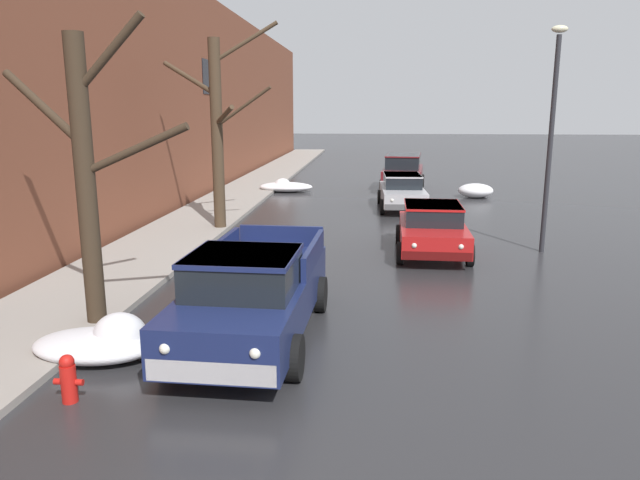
{
  "coord_description": "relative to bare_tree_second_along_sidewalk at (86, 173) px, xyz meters",
  "views": [
    {
      "loc": [
        0.22,
        -1.08,
        4.05
      ],
      "look_at": [
        -0.95,
        11.86,
        1.17
      ],
      "focal_mm": 33.2,
      "sensor_mm": 36.0,
      "label": 1
    }
  ],
  "objects": [
    {
      "name": "pickup_truck_darkblue_approaching_near_lane",
      "position": [
        3.08,
        -0.42,
        -2.04
      ],
      "size": [
        2.32,
        5.4,
        1.76
      ],
      "color": "navy",
      "rests_on": "ground"
    },
    {
      "name": "snow_bank_along_left_kerb",
      "position": [
        9.93,
        17.78,
        -2.61
      ],
      "size": [
        1.61,
        1.35,
        0.66
      ],
      "color": "white",
      "rests_on": "ground"
    },
    {
      "name": "street_lamp_post",
      "position": [
        10.06,
        6.99,
        0.56
      ],
      "size": [
        0.44,
        0.24,
        6.25
      ],
      "color": "#28282D",
      "rests_on": "ground"
    },
    {
      "name": "snow_bank_near_corner_left",
      "position": [
        0.73,
        -1.38,
        -2.66
      ],
      "size": [
        2.08,
        1.3,
        0.75
      ],
      "color": "white",
      "rests_on": "ground"
    },
    {
      "name": "fire_hydrant",
      "position": [
        0.94,
        -2.9,
        -2.57
      ],
      "size": [
        0.42,
        0.22,
        0.71
      ],
      "color": "red",
      "rests_on": "ground"
    },
    {
      "name": "bare_tree_second_along_sidewalk",
      "position": [
        0.0,
        0.0,
        0.0
      ],
      "size": [
        3.91,
        1.21,
        5.65
      ],
      "color": "#382B1E",
      "rests_on": "ground"
    },
    {
      "name": "snow_bank_mid_block_left",
      "position": [
        0.77,
        18.96,
        -2.67
      ],
      "size": [
        2.66,
        1.44,
        0.68
      ],
      "color": "white",
      "rests_on": "ground"
    },
    {
      "name": "sedan_red_parked_kerbside_close",
      "position": [
        6.85,
        6.45,
        -2.18
      ],
      "size": [
        2.09,
        3.99,
        1.42
      ],
      "color": "red",
      "rests_on": "ground"
    },
    {
      "name": "brick_townhouse_facade",
      "position": [
        -3.15,
        8.85,
        1.76
      ],
      "size": [
        0.63,
        80.0,
        9.37
      ],
      "color": "brown",
      "rests_on": "ground"
    },
    {
      "name": "bare_tree_mid_block",
      "position": [
        -0.02,
        9.22,
        0.48
      ],
      "size": [
        4.13,
        2.82,
        6.81
      ],
      "color": "#423323",
      "rests_on": "ground"
    },
    {
      "name": "left_sidewalk_slab",
      "position": [
        -1.19,
        8.85,
        -2.86
      ],
      "size": [
        2.91,
        80.0,
        0.13
      ],
      "primitive_type": "cube",
      "color": "gray",
      "rests_on": "ground"
    },
    {
      "name": "suv_maroon_parked_far_down_block",
      "position": [
        6.65,
        20.09,
        -1.94
      ],
      "size": [
        2.43,
        4.63,
        1.82
      ],
      "color": "maroon",
      "rests_on": "ground"
    },
    {
      "name": "sedan_silver_parked_kerbside_mid",
      "position": [
        6.35,
        14.3,
        -2.17
      ],
      "size": [
        2.01,
        4.47,
        1.42
      ],
      "color": "#B7B7BC",
      "rests_on": "ground"
    }
  ]
}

